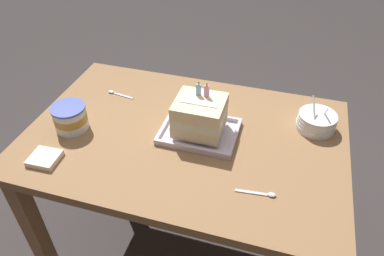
{
  "coord_description": "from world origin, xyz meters",
  "views": [
    {
      "loc": [
        0.32,
        -0.99,
        1.61
      ],
      "look_at": [
        0.03,
        0.01,
        0.76
      ],
      "focal_mm": 33.85,
      "sensor_mm": 36.0,
      "label": 1
    }
  ],
  "objects_px": {
    "foil_tray": "(199,132)",
    "napkin_pile": "(45,158)",
    "serving_spoon_near_tray": "(264,194)",
    "bowl_stack": "(316,121)",
    "ice_cream_tub": "(70,118)",
    "serving_spoon_by_bowls": "(116,93)",
    "birthday_cake": "(200,115)"
  },
  "relations": [
    {
      "from": "napkin_pile",
      "to": "bowl_stack",
      "type": "bearing_deg",
      "value": 26.81
    },
    {
      "from": "birthday_cake",
      "to": "napkin_pile",
      "type": "height_order",
      "value": "birthday_cake"
    },
    {
      "from": "serving_spoon_by_bowls",
      "to": "napkin_pile",
      "type": "relative_size",
      "value": 1.25
    },
    {
      "from": "serving_spoon_near_tray",
      "to": "napkin_pile",
      "type": "relative_size",
      "value": 1.28
    },
    {
      "from": "serving_spoon_near_tray",
      "to": "napkin_pile",
      "type": "distance_m",
      "value": 0.75
    },
    {
      "from": "serving_spoon_by_bowls",
      "to": "birthday_cake",
      "type": "bearing_deg",
      "value": -20.21
    },
    {
      "from": "foil_tray",
      "to": "bowl_stack",
      "type": "bearing_deg",
      "value": 20.99
    },
    {
      "from": "birthday_cake",
      "to": "serving_spoon_by_bowls",
      "type": "distance_m",
      "value": 0.46
    },
    {
      "from": "bowl_stack",
      "to": "serving_spoon_by_bowls",
      "type": "height_order",
      "value": "bowl_stack"
    },
    {
      "from": "serving_spoon_by_bowls",
      "to": "bowl_stack",
      "type": "bearing_deg",
      "value": 0.29
    },
    {
      "from": "bowl_stack",
      "to": "ice_cream_tub",
      "type": "relative_size",
      "value": 1.17
    },
    {
      "from": "serving_spoon_near_tray",
      "to": "napkin_pile",
      "type": "xyz_separation_m",
      "value": [
        -0.75,
        -0.06,
        0.01
      ]
    },
    {
      "from": "serving_spoon_near_tray",
      "to": "napkin_pile",
      "type": "height_order",
      "value": "napkin_pile"
    },
    {
      "from": "birthday_cake",
      "to": "bowl_stack",
      "type": "height_order",
      "value": "birthday_cake"
    },
    {
      "from": "napkin_pile",
      "to": "serving_spoon_near_tray",
      "type": "bearing_deg",
      "value": 4.77
    },
    {
      "from": "bowl_stack",
      "to": "foil_tray",
      "type": "bearing_deg",
      "value": -159.01
    },
    {
      "from": "foil_tray",
      "to": "ice_cream_tub",
      "type": "xyz_separation_m",
      "value": [
        -0.48,
        -0.1,
        0.04
      ]
    },
    {
      "from": "serving_spoon_by_bowls",
      "to": "napkin_pile",
      "type": "distance_m",
      "value": 0.45
    },
    {
      "from": "foil_tray",
      "to": "serving_spoon_near_tray",
      "type": "relative_size",
      "value": 2.19
    },
    {
      "from": "bowl_stack",
      "to": "birthday_cake",
      "type": "bearing_deg",
      "value": -159.02
    },
    {
      "from": "foil_tray",
      "to": "bowl_stack",
      "type": "xyz_separation_m",
      "value": [
        0.42,
        0.16,
        0.02
      ]
    },
    {
      "from": "foil_tray",
      "to": "serving_spoon_by_bowls",
      "type": "distance_m",
      "value": 0.45
    },
    {
      "from": "serving_spoon_near_tray",
      "to": "serving_spoon_by_bowls",
      "type": "xyz_separation_m",
      "value": [
        -0.7,
        0.38,
        0.0
      ]
    },
    {
      "from": "birthday_cake",
      "to": "serving_spoon_by_bowls",
      "type": "xyz_separation_m",
      "value": [
        -0.42,
        0.16,
        -0.08
      ]
    },
    {
      "from": "birthday_cake",
      "to": "ice_cream_tub",
      "type": "height_order",
      "value": "birthday_cake"
    },
    {
      "from": "ice_cream_tub",
      "to": "napkin_pile",
      "type": "bearing_deg",
      "value": -88.97
    },
    {
      "from": "ice_cream_tub",
      "to": "serving_spoon_near_tray",
      "type": "xyz_separation_m",
      "value": [
        0.75,
        -0.12,
        -0.05
      ]
    },
    {
      "from": "bowl_stack",
      "to": "serving_spoon_by_bowls",
      "type": "relative_size",
      "value": 1.18
    },
    {
      "from": "foil_tray",
      "to": "napkin_pile",
      "type": "relative_size",
      "value": 2.8
    },
    {
      "from": "ice_cream_tub",
      "to": "serving_spoon_near_tray",
      "type": "bearing_deg",
      "value": -9.36
    },
    {
      "from": "bowl_stack",
      "to": "ice_cream_tub",
      "type": "height_order",
      "value": "bowl_stack"
    },
    {
      "from": "bowl_stack",
      "to": "serving_spoon_near_tray",
      "type": "xyz_separation_m",
      "value": [
        -0.14,
        -0.39,
        -0.03
      ]
    }
  ]
}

